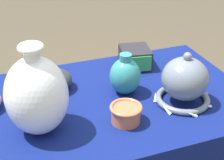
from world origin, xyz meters
The scene contains 7 objects.
display_table centered at (0.00, -0.02, 0.66)m, with size 1.06×0.66×0.75m.
vase_tall_bulbous centered at (-0.25, -0.10, 0.88)m, with size 0.19×0.19×0.29m.
vase_dome_bell centered at (0.25, -0.11, 0.83)m, with size 0.21×0.21×0.20m.
mosaic_tile_box centered at (0.20, 0.20, 0.79)m, with size 0.14×0.15×0.08m.
jar_round_teal centered at (0.08, 0.02, 0.82)m, with size 0.12×0.12×0.16m.
bowl_shallow_charcoal centered at (-0.16, 0.14, 0.79)m, with size 0.14×0.14×0.08m, color #2D2D33.
cup_wide_terracotta centered at (0.02, -0.15, 0.79)m, with size 0.11×0.11×0.06m.
Camera 1 is at (-0.34, -1.00, 1.43)m, focal length 55.00 mm.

